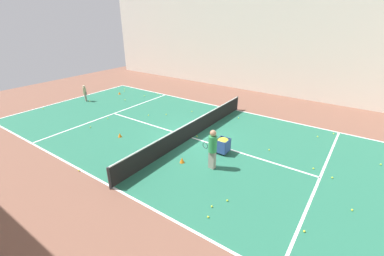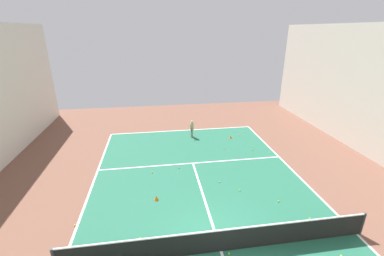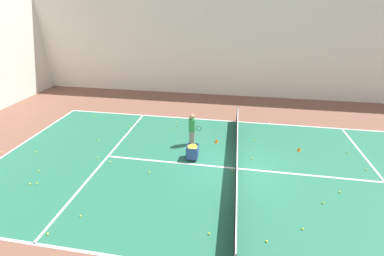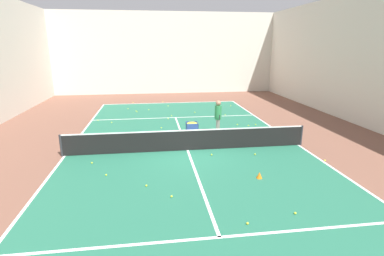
{
  "view_description": "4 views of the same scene",
  "coord_description": "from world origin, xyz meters",
  "px_view_note": "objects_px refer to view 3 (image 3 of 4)",
  "views": [
    {
      "loc": [
        10.32,
        7.26,
        6.22
      ],
      "look_at": [
        0.0,
        0.0,
        0.59
      ],
      "focal_mm": 24.0,
      "sensor_mm": 36.0,
      "label": 1
    },
    {
      "loc": [
        2.06,
        6.69,
        7.37
      ],
      "look_at": [
        -0.55,
        -10.46,
        0.69
      ],
      "focal_mm": 24.0,
      "sensor_mm": 36.0,
      "label": 2
    },
    {
      "loc": [
        -10.32,
        0.4,
        7.13
      ],
      "look_at": [
        1.95,
        2.44,
        1.01
      ],
      "focal_mm": 24.0,
      "sensor_mm": 36.0,
      "label": 3
    },
    {
      "loc": [
        -1.58,
        -12.84,
        4.65
      ],
      "look_at": [
        0.51,
        2.18,
        0.45
      ],
      "focal_mm": 28.0,
      "sensor_mm": 36.0,
      "label": 4
    }
  ],
  "objects_px": {
    "coach_at_net": "(192,127)",
    "training_cone_0": "(299,149)",
    "ball_cart": "(192,149)",
    "tennis_net": "(237,159)"
  },
  "relations": [
    {
      "from": "coach_at_net",
      "to": "training_cone_0",
      "type": "bearing_deg",
      "value": 10.18
    },
    {
      "from": "coach_at_net",
      "to": "tennis_net",
      "type": "bearing_deg",
      "value": -31.01
    },
    {
      "from": "tennis_net",
      "to": "ball_cart",
      "type": "distance_m",
      "value": 2.24
    },
    {
      "from": "training_cone_0",
      "to": "coach_at_net",
      "type": "bearing_deg",
      "value": 92.49
    },
    {
      "from": "tennis_net",
      "to": "training_cone_0",
      "type": "bearing_deg",
      "value": -56.34
    },
    {
      "from": "tennis_net",
      "to": "ball_cart",
      "type": "xyz_separation_m",
      "value": [
        0.51,
        2.18,
        0.04
      ]
    },
    {
      "from": "training_cone_0",
      "to": "tennis_net",
      "type": "bearing_deg",
      "value": 123.66
    },
    {
      "from": "ball_cart",
      "to": "tennis_net",
      "type": "bearing_deg",
      "value": -103.09
    },
    {
      "from": "coach_at_net",
      "to": "ball_cart",
      "type": "xyz_separation_m",
      "value": [
        -1.45,
        -0.26,
        -0.51
      ]
    },
    {
      "from": "coach_at_net",
      "to": "ball_cart",
      "type": "relative_size",
      "value": 2.38
    }
  ]
}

